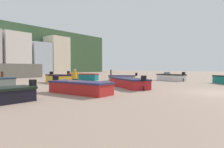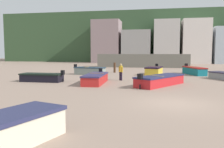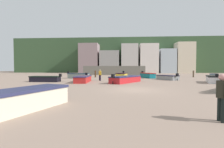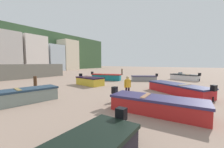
% 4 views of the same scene
% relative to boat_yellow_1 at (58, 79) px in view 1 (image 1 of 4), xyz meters
% --- Properties ---
extents(ground_plane, '(160.00, 160.00, 0.00)m').
position_rel_boat_yellow_1_xyz_m(ground_plane, '(1.22, -16.09, -0.48)').
color(ground_plane, gray).
extents(townhouse_centre_right, '(6.35, 6.88, 10.42)m').
position_rel_boat_yellow_1_xyz_m(townhouse_centre_right, '(9.39, 31.35, 4.73)').
color(townhouse_centre_right, silver).
rests_on(townhouse_centre_right, ground).
extents(townhouse_right, '(5.42, 5.26, 8.53)m').
position_rel_boat_yellow_1_xyz_m(townhouse_right, '(15.94, 30.55, 3.79)').
color(townhouse_right, '#AFBCC7').
rests_on(townhouse_right, ground).
extents(townhouse_far_right, '(5.99, 5.12, 10.83)m').
position_rel_boat_yellow_1_xyz_m(townhouse_far_right, '(21.94, 30.48, 4.94)').
color(townhouse_far_right, beige).
rests_on(townhouse_far_right, ground).
extents(boat_yellow_1, '(2.22, 3.83, 1.25)m').
position_rel_boat_yellow_1_xyz_m(boat_yellow_1, '(0.00, 0.00, 0.00)').
color(boat_yellow_1, gold).
rests_on(boat_yellow_1, ground).
extents(boat_teal_3, '(2.47, 4.64, 1.24)m').
position_rel_boat_yellow_1_xyz_m(boat_teal_3, '(4.75, 1.02, -0.00)').
color(boat_teal_3, '#126A7A').
rests_on(boat_teal_3, ground).
extents(boat_red_4, '(4.20, 5.35, 1.14)m').
position_rel_boat_yellow_1_xyz_m(boat_red_4, '(0.58, -9.26, -0.06)').
color(boat_red_4, red).
rests_on(boat_red_4, ground).
extents(boat_red_7, '(1.77, 4.97, 1.15)m').
position_rel_boat_yellow_1_xyz_m(boat_red_7, '(-4.91, -9.01, -0.05)').
color(boat_red_7, red).
rests_on(boat_red_7, ground).
extents(boat_grey_8, '(3.11, 3.73, 1.05)m').
position_rel_boat_yellow_1_xyz_m(boat_grey_8, '(7.11, -3.94, -0.10)').
color(boat_grey_8, gray).
rests_on(boat_grey_8, ground).
extents(boat_white_9, '(2.87, 4.22, 1.18)m').
position_rel_boat_yellow_1_xyz_m(boat_white_9, '(11.52, -8.74, -0.03)').
color(boat_white_9, silver).
rests_on(boat_white_9, ground).
extents(mooring_post_near_water, '(0.29, 0.29, 1.33)m').
position_rel_boat_yellow_1_xyz_m(mooring_post_near_water, '(14.07, 3.53, 0.19)').
color(mooring_post_near_water, '#4D3D2C').
rests_on(mooring_post_near_water, ground).
extents(mooring_post_mid_beach, '(0.30, 0.30, 1.33)m').
position_rel_boat_yellow_1_xyz_m(mooring_post_mid_beach, '(-5.19, 2.07, 0.19)').
color(mooring_post_mid_beach, '#462D1B').
rests_on(mooring_post_mid_beach, ground).
extents(beach_walker_foreground, '(0.48, 0.47, 1.62)m').
position_rel_boat_yellow_1_xyz_m(beach_walker_foreground, '(-3.08, -6.45, 0.48)').
color(beach_walker_foreground, black).
rests_on(beach_walker_foreground, ground).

